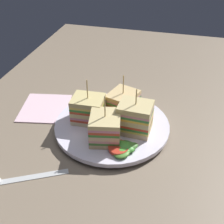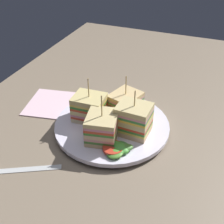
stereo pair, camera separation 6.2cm
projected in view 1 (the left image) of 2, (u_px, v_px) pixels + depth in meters
The scene contains 10 objects.
ground_plane at pixel (112, 133), 65.00cm from camera, with size 125.98×72.58×1.80cm, color #7E6D59.
plate at pixel (112, 126), 63.89cm from camera, with size 24.67×24.67×1.69cm.
sandwich_wedge_0 at pixel (105, 128), 57.82cm from camera, with size 7.67×7.03×10.11cm.
sandwich_wedge_1 at pixel (135, 118), 59.74cm from camera, with size 5.78×6.90×9.98cm.
sandwich_wedge_2 at pixel (123, 102), 65.90cm from camera, with size 8.07×7.40×9.20cm.
sandwich_wedge_3 at pixel (89, 108), 63.20cm from camera, with size 5.89×6.93×9.94cm.
chip_pile at pixel (117, 124), 61.74cm from camera, with size 7.19×6.12×1.90cm.
salad_garnish at pixel (124, 148), 56.10cm from camera, with size 6.50×5.99×1.57cm.
spoon at pixel (5, 180), 52.07cm from camera, with size 8.62×14.20×1.00cm.
napkin at pixel (45, 107), 71.07cm from camera, with size 12.13×11.01×0.50cm, color silver.
Camera 1 is at (48.90, 12.77, 40.23)cm, focal length 47.28 mm.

